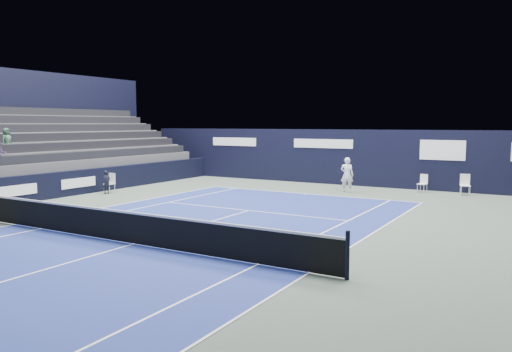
{
  "coord_description": "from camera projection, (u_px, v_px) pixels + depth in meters",
  "views": [
    {
      "loc": [
        10.07,
        -10.25,
        3.43
      ],
      "look_at": [
        -0.15,
        7.22,
        1.3
      ],
      "focal_mm": 35.0,
      "sensor_mm": 36.0,
      "label": 1
    }
  ],
  "objects": [
    {
      "name": "line_judge",
      "position": [
        107.0,
        182.0,
        24.41
      ],
      "size": [
        0.28,
        0.42,
        1.15
      ],
      "primitive_type": "imported",
      "rotation": [
        0.0,
        0.0,
        1.57
      ],
      "color": "black",
      "rests_on": "ground"
    },
    {
      "name": "ground",
      "position": [
        178.0,
        231.0,
        15.94
      ],
      "size": [
        48.0,
        48.0,
        0.0
      ],
      "primitive_type": "plane",
      "color": "#48554C",
      "rests_on": "ground"
    },
    {
      "name": "tennis_player",
      "position": [
        347.0,
        175.0,
        24.98
      ],
      "size": [
        0.7,
        0.87,
        1.75
      ],
      "color": "white",
      "rests_on": "ground"
    },
    {
      "name": "side_barrier_left",
      "position": [
        76.0,
        183.0,
        24.06
      ],
      "size": [
        0.33,
        22.0,
        1.2
      ],
      "color": "black",
      "rests_on": "ground"
    },
    {
      "name": "court_markings",
      "position": [
        133.0,
        244.0,
        14.22
      ],
      "size": [
        11.03,
        23.83,
        0.0
      ],
      "color": "white",
      "rests_on": "court_surface"
    },
    {
      "name": "tennis_net",
      "position": [
        132.0,
        227.0,
        14.17
      ],
      "size": [
        12.9,
        0.1,
        1.1
      ],
      "color": "black",
      "rests_on": "ground"
    },
    {
      "name": "line_judge_chair",
      "position": [
        111.0,
        182.0,
        24.8
      ],
      "size": [
        0.44,
        0.43,
        0.98
      ],
      "rotation": [
        0.0,
        0.0,
        -0.02
      ],
      "color": "white",
      "rests_on": "ground"
    },
    {
      "name": "spectator_stand",
      "position": [
        42.0,
        151.0,
        26.68
      ],
      "size": [
        6.0,
        18.0,
        6.4
      ],
      "color": "#474749",
      "rests_on": "ground"
    },
    {
      "name": "folding_chair_back_a",
      "position": [
        423.0,
        182.0,
        24.97
      ],
      "size": [
        0.48,
        0.47,
        0.91
      ],
      "rotation": [
        0.0,
        0.0,
        -0.24
      ],
      "color": "white",
      "rests_on": "ground"
    },
    {
      "name": "court_surface",
      "position": [
        133.0,
        244.0,
        14.22
      ],
      "size": [
        10.97,
        23.77,
        0.01
      ],
      "primitive_type": "cube",
      "color": "navy",
      "rests_on": "ground"
    },
    {
      "name": "back_sponsor_wall",
      "position": [
        341.0,
        157.0,
        28.22
      ],
      "size": [
        26.0,
        0.63,
        3.1
      ],
      "color": "black",
      "rests_on": "ground"
    },
    {
      "name": "folding_chair_back_b",
      "position": [
        465.0,
        183.0,
        23.98
      ],
      "size": [
        0.54,
        0.53,
        1.01
      ],
      "rotation": [
        0.0,
        0.0,
        0.26
      ],
      "color": "white",
      "rests_on": "ground"
    }
  ]
}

